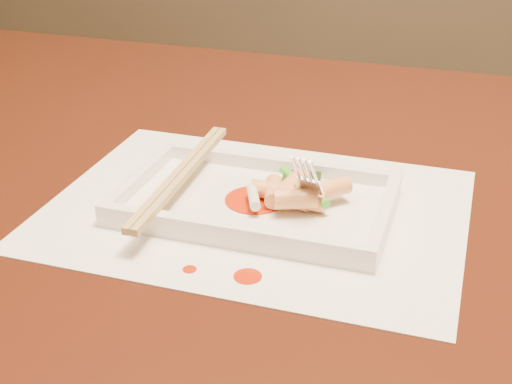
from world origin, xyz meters
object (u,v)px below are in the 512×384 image
(placemat, at_px, (256,209))
(plate_base, at_px, (256,205))
(chopstick_a, at_px, (177,174))
(fork, at_px, (334,132))
(table, at_px, (220,253))

(placemat, distance_m, plate_base, 0.00)
(chopstick_a, height_order, fork, fork)
(placemat, bearing_deg, fork, 14.42)
(chopstick_a, distance_m, fork, 0.16)
(placemat, xyz_separation_m, fork, (0.07, 0.02, 0.08))
(table, xyz_separation_m, fork, (0.14, -0.05, 0.18))
(table, distance_m, fork, 0.23)
(fork, bearing_deg, table, 160.47)
(plate_base, xyz_separation_m, chopstick_a, (-0.08, 0.00, 0.02))
(plate_base, distance_m, fork, 0.11)
(table, relative_size, placemat, 3.50)
(table, distance_m, placemat, 0.14)
(placemat, distance_m, fork, 0.11)
(plate_base, relative_size, chopstick_a, 1.09)
(chopstick_a, bearing_deg, fork, 6.75)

